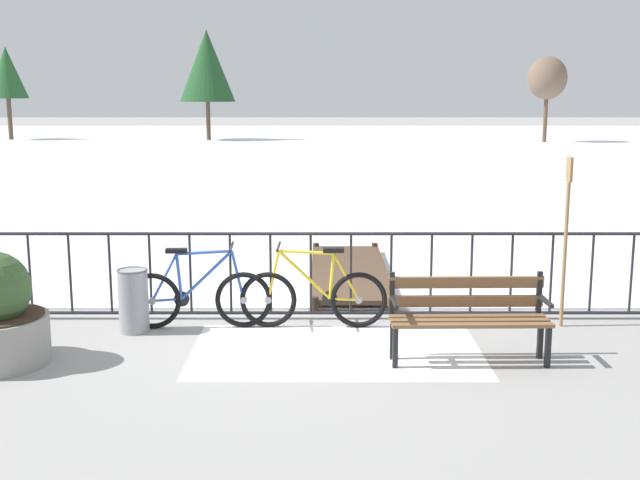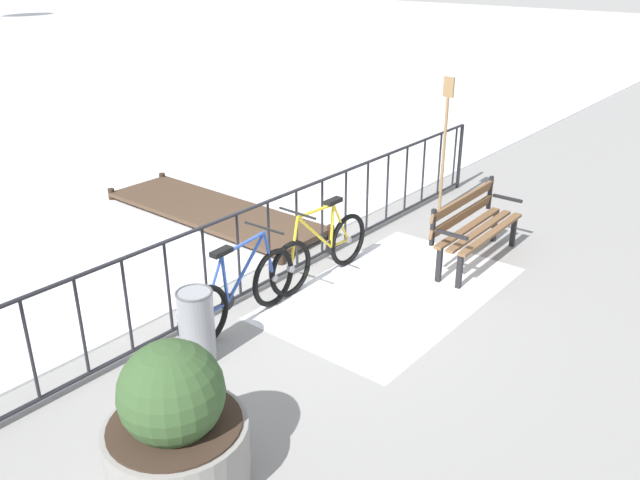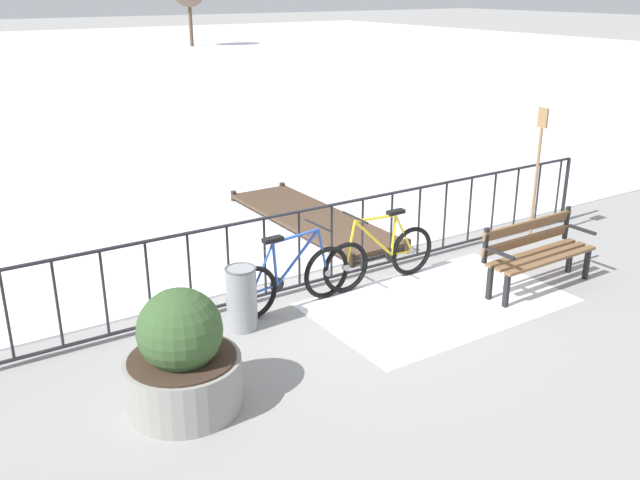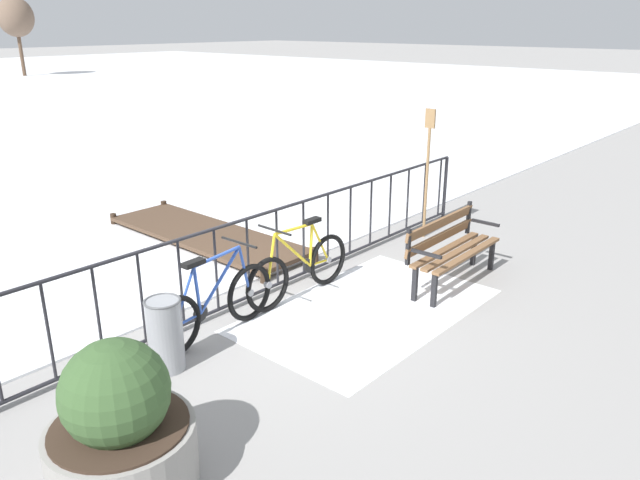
% 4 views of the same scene
% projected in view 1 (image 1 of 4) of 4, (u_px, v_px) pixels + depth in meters
% --- Properties ---
extents(ground_plane, '(160.00, 160.00, 0.00)m').
position_uv_depth(ground_plane, '(268.00, 319.00, 9.59)').
color(ground_plane, gray).
extents(frozen_pond, '(80.00, 56.00, 0.03)m').
position_uv_depth(frozen_pond, '(304.00, 150.00, 37.51)').
color(frozen_pond, white).
rests_on(frozen_pond, ground).
extents(snow_patch, '(3.06, 1.87, 0.01)m').
position_uv_depth(snow_patch, '(333.00, 351.00, 8.42)').
color(snow_patch, white).
rests_on(snow_patch, ground).
extents(railing_fence, '(9.06, 0.06, 1.07)m').
position_uv_depth(railing_fence, '(267.00, 274.00, 9.49)').
color(railing_fence, '#232328').
rests_on(railing_fence, ground).
extents(bicycle_near_railing, '(1.71, 0.52, 0.97)m').
position_uv_depth(bicycle_near_railing, '(310.00, 297.00, 9.20)').
color(bicycle_near_railing, black).
rests_on(bicycle_near_railing, ground).
extents(bicycle_second, '(1.71, 0.52, 0.97)m').
position_uv_depth(bicycle_second, '(194.00, 297.00, 9.17)').
color(bicycle_second, black).
rests_on(bicycle_second, ground).
extents(park_bench, '(1.61, 0.51, 0.89)m').
position_uv_depth(park_bench, '(464.00, 311.00, 8.05)').
color(park_bench, brown).
rests_on(park_bench, ground).
extents(trash_bin, '(0.35, 0.35, 0.73)m').
position_uv_depth(trash_bin, '(130.00, 300.00, 9.02)').
color(trash_bin, gray).
rests_on(trash_bin, ground).
extents(oar_upright, '(0.04, 0.16, 1.98)m').
position_uv_depth(oar_upright, '(562.00, 230.00, 9.12)').
color(oar_upright, '#937047').
rests_on(oar_upright, ground).
extents(wooden_dock, '(1.10, 3.67, 0.20)m').
position_uv_depth(wooden_dock, '(346.00, 271.00, 11.63)').
color(wooden_dock, '#4C3828').
rests_on(wooden_dock, ground).
extents(tree_far_west, '(2.11, 2.11, 4.64)m').
position_uv_depth(tree_far_west, '(543.00, 79.00, 43.16)').
color(tree_far_west, brown).
rests_on(tree_far_west, ground).
extents(tree_west_mid, '(2.29, 2.29, 5.30)m').
position_uv_depth(tree_west_mid, '(2.00, 73.00, 45.25)').
color(tree_west_mid, brown).
rests_on(tree_west_mid, ground).
extents(tree_centre, '(3.14, 3.14, 6.20)m').
position_uv_depth(tree_centre, '(203.00, 66.00, 44.80)').
color(tree_centre, brown).
rests_on(tree_centre, ground).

